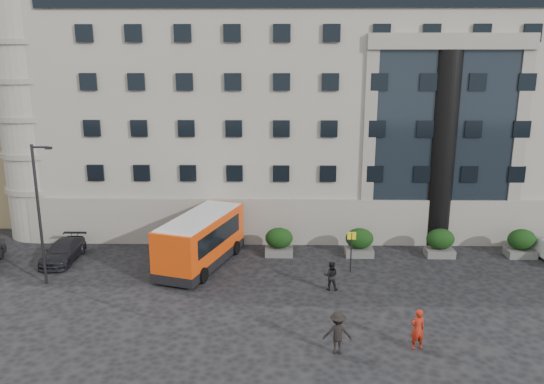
{
  "coord_description": "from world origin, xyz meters",
  "views": [
    {
      "loc": [
        1.35,
        -24.73,
        12.36
      ],
      "look_at": [
        0.8,
        4.74,
        5.0
      ],
      "focal_mm": 35.0,
      "sensor_mm": 36.0,
      "label": 1
    }
  ],
  "objects": [
    {
      "name": "street_lamp",
      "position": [
        -11.94,
        3.0,
        4.37
      ],
      "size": [
        1.16,
        0.18,
        8.0
      ],
      "color": "#262628",
      "rests_on": "ground"
    },
    {
      "name": "bus_stop_sign",
      "position": [
        5.5,
        5.0,
        1.73
      ],
      "size": [
        0.5,
        0.08,
        2.52
      ],
      "color": "#262628",
      "rests_on": "ground"
    },
    {
      "name": "hedge_b",
      "position": [
        1.2,
        7.8,
        0.93
      ],
      "size": [
        1.8,
        1.26,
        1.84
      ],
      "color": "#51504E",
      "rests_on": "ground"
    },
    {
      "name": "parked_car_d",
      "position": [
        -11.5,
        13.58,
        0.74
      ],
      "size": [
        2.7,
        5.44,
        1.48
      ],
      "primitive_type": "imported",
      "rotation": [
        0.0,
        0.0,
        0.05
      ],
      "color": "black",
      "rests_on": "ground"
    },
    {
      "name": "pedestrian_c",
      "position": [
        3.79,
        -4.04,
        0.96
      ],
      "size": [
        1.25,
        0.73,
        1.92
      ],
      "primitive_type": "imported",
      "rotation": [
        0.0,
        0.0,
        3.13
      ],
      "color": "black",
      "rests_on": "ground"
    },
    {
      "name": "pedestrian_b",
      "position": [
        4.09,
        2.47,
        0.83
      ],
      "size": [
        0.88,
        0.73,
        1.66
      ],
      "primitive_type": "imported",
      "rotation": [
        0.0,
        0.0,
        3.02
      ],
      "color": "black",
      "rests_on": "ground"
    },
    {
      "name": "civic_building",
      "position": [
        6.0,
        22.0,
        9.0
      ],
      "size": [
        44.0,
        24.0,
        18.0
      ],
      "primitive_type": "cube",
      "color": "gray",
      "rests_on": "ground"
    },
    {
      "name": "minibus",
      "position": [
        -3.59,
        5.98,
        1.74
      ],
      "size": [
        4.81,
        7.99,
        3.15
      ],
      "rotation": [
        0.0,
        0.0,
        -0.31
      ],
      "color": "#E13F0A",
      "rests_on": "ground"
    },
    {
      "name": "parked_car_c",
      "position": [
        -12.41,
        6.51,
        0.64
      ],
      "size": [
        1.8,
        4.4,
        1.28
      ],
      "primitive_type": "imported",
      "rotation": [
        0.0,
        0.0,
        0.0
      ],
      "color": "black",
      "rests_on": "ground"
    },
    {
      "name": "ground",
      "position": [
        0.0,
        0.0,
        0.0
      ],
      "size": [
        120.0,
        120.0,
        0.0
      ],
      "primitive_type": "plane",
      "color": "black",
      "rests_on": "ground"
    },
    {
      "name": "pedestrian_a",
      "position": [
        7.31,
        -3.65,
        0.94
      ],
      "size": [
        0.78,
        0.61,
        1.89
      ],
      "primitive_type": "imported",
      "rotation": [
        0.0,
        0.0,
        3.4
      ],
      "color": "#9D200F",
      "rests_on": "ground"
    },
    {
      "name": "hedge_c",
      "position": [
        6.4,
        7.8,
        0.93
      ],
      "size": [
        1.8,
        1.26,
        1.84
      ],
      "color": "#51504E",
      "rests_on": "ground"
    },
    {
      "name": "hedge_d",
      "position": [
        11.6,
        7.8,
        0.93
      ],
      "size": [
        1.8,
        1.26,
        1.84
      ],
      "color": "#51504E",
      "rests_on": "ground"
    },
    {
      "name": "apartment_far",
      "position": [
        -27.0,
        38.0,
        11.0
      ],
      "size": [
        13.0,
        13.0,
        22.0
      ],
      "primitive_type": "cube",
      "color": "brown",
      "rests_on": "ground"
    },
    {
      "name": "red_truck",
      "position": [
        -12.04,
        17.65,
        1.65
      ],
      "size": [
        3.21,
        6.17,
        3.22
      ],
      "rotation": [
        0.0,
        0.0,
        0.08
      ],
      "color": "#99130B",
      "rests_on": "ground"
    },
    {
      "name": "entrance_column",
      "position": [
        12.0,
        10.3,
        6.5
      ],
      "size": [
        1.8,
        1.8,
        13.0
      ],
      "primitive_type": "cylinder",
      "color": "black",
      "rests_on": "ground"
    },
    {
      "name": "hedge_a",
      "position": [
        -4.0,
        7.8,
        0.93
      ],
      "size": [
        1.8,
        1.26,
        1.84
      ],
      "color": "#51504E",
      "rests_on": "ground"
    },
    {
      "name": "hedge_e",
      "position": [
        16.8,
        7.8,
        0.93
      ],
      "size": [
        1.8,
        1.26,
        1.84
      ],
      "color": "#51504E",
      "rests_on": "ground"
    }
  ]
}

